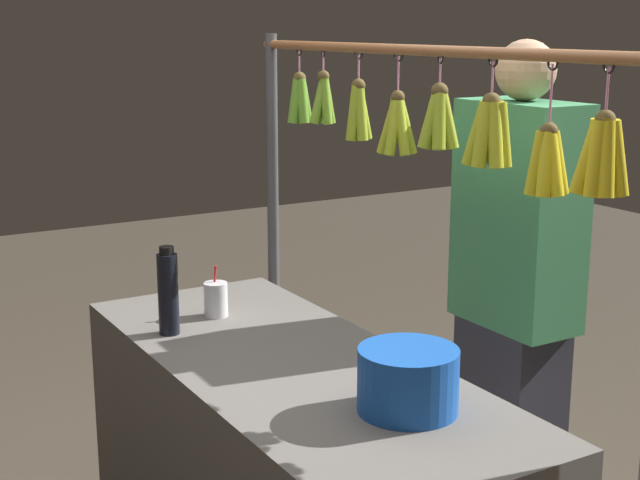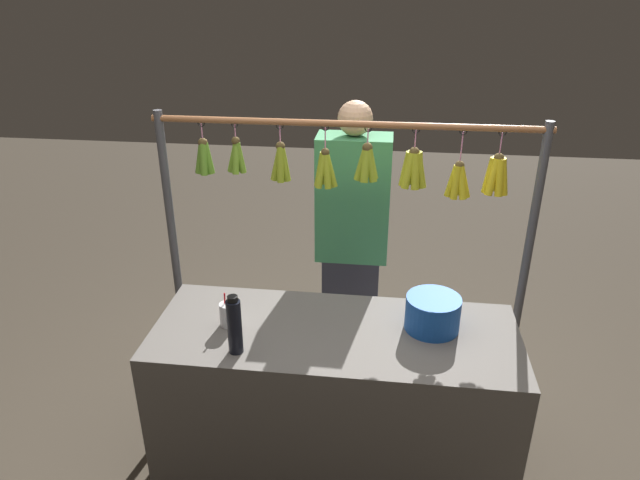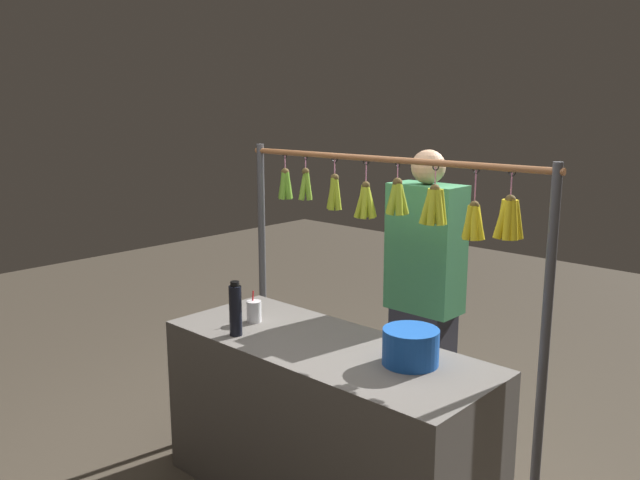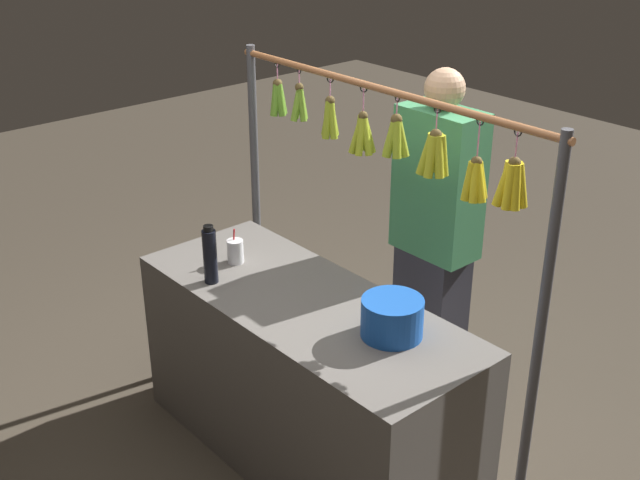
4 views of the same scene
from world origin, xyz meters
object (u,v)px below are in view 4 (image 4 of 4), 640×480
object	(u,v)px
water_bottle	(210,255)
blue_bucket	(392,318)
drink_cup	(235,251)
vendor_person	(434,245)

from	to	relation	value
water_bottle	blue_bucket	world-z (taller)	water_bottle
drink_cup	vendor_person	xyz separation A→B (m)	(-0.53, -0.84, -0.04)
drink_cup	water_bottle	bearing A→B (deg)	114.12
water_bottle	drink_cup	size ratio (longest dim) A/B	1.67
drink_cup	blue_bucket	bearing A→B (deg)	-174.44
blue_bucket	drink_cup	distance (m)	0.97
blue_bucket	drink_cup	size ratio (longest dim) A/B	1.51
water_bottle	vendor_person	bearing A→B (deg)	-112.71
blue_bucket	water_bottle	bearing A→B (deg)	18.75
vendor_person	blue_bucket	bearing A→B (deg)	120.08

